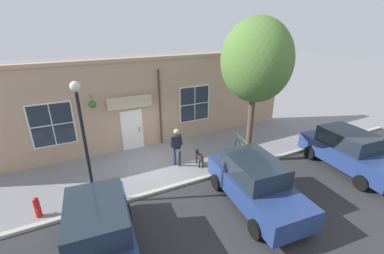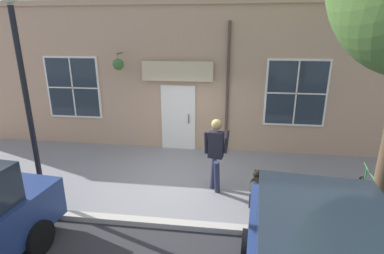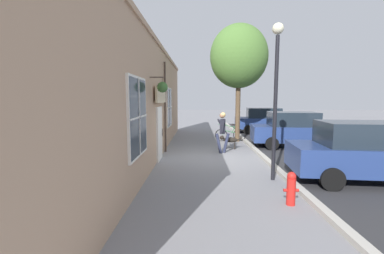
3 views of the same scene
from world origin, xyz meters
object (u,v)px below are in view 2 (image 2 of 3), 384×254
object	(u,v)px
dog_on_leash	(256,184)
leaning_bicycle	(372,203)
pedestrian_walking	(216,148)
street_lamp	(22,71)

from	to	relation	value
dog_on_leash	leaning_bicycle	distance (m)	2.35
dog_on_leash	leaning_bicycle	size ratio (longest dim) A/B	0.63
pedestrian_walking	dog_on_leash	world-z (taller)	pedestrian_walking
dog_on_leash	pedestrian_walking	bearing A→B (deg)	-113.86
leaning_bicycle	street_lamp	bearing A→B (deg)	-86.82
leaning_bicycle	street_lamp	xyz separation A→B (m)	(0.39, -7.02, 2.60)
dog_on_leash	street_lamp	size ratio (longest dim) A/B	0.24
pedestrian_walking	dog_on_leash	distance (m)	1.22
pedestrian_walking	leaning_bicycle	distance (m)	3.42
pedestrian_walking	leaning_bicycle	size ratio (longest dim) A/B	1.04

